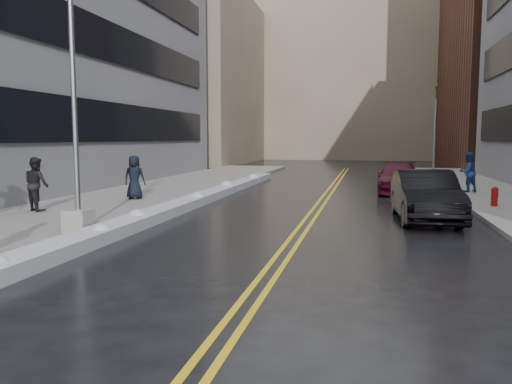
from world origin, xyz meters
The scene contains 15 objects.
ground centered at (0.00, 0.00, 0.00)m, with size 160.00×160.00×0.00m, color black.
sidewalk_west centered at (-5.75, 10.00, 0.07)m, with size 5.50×50.00×0.15m, color gray.
lane_line_left centered at (2.35, 10.00, 0.00)m, with size 0.12×50.00×0.01m, color gold.
lane_line_right centered at (2.65, 10.00, 0.00)m, with size 0.12×50.00×0.01m, color gold.
snow_ridge centered at (-2.45, 8.00, 0.17)m, with size 0.90×30.00×0.34m, color silver.
building_west_far centered at (-15.50, 44.00, 9.00)m, with size 14.00×22.00×18.00m, color gray.
building_far centered at (2.00, 60.00, 11.00)m, with size 36.00×16.00×22.00m, color gray.
lamppost centered at (-3.30, 2.00, 2.53)m, with size 0.65×0.65×7.62m.
fire_hydrant centered at (9.00, 10.00, 0.55)m, with size 0.26×0.26×0.73m.
traffic_signal centered at (8.50, 24.00, 3.40)m, with size 0.16×0.20×6.00m.
pedestrian_b centered at (-6.88, 5.15, 1.09)m, with size 0.91×0.71×1.88m, color black.
pedestrian_c centered at (-5.12, 9.05, 1.06)m, with size 0.89×0.58×1.82m, color black.
pedestrian_east centered at (8.96, 15.06, 1.09)m, with size 0.91×0.71×1.88m, color navy.
car_black centered at (6.18, 6.84, 0.82)m, with size 1.74×4.98×1.64m, color black.
car_maroon centered at (5.88, 15.41, 0.74)m, with size 2.08×5.12×1.48m, color #360815.
Camera 1 is at (4.33, -10.01, 2.67)m, focal length 35.00 mm.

